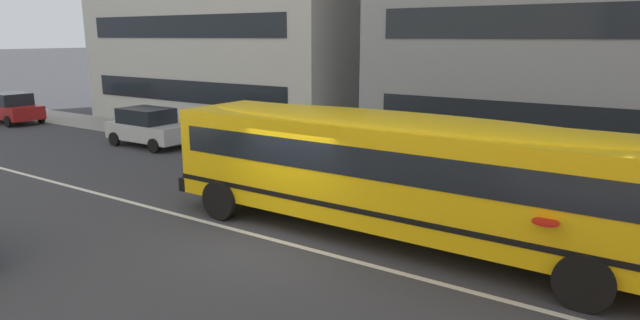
% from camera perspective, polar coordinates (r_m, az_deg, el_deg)
% --- Properties ---
extents(ground_plane, '(400.00, 400.00, 0.00)m').
position_cam_1_polar(ground_plane, '(12.62, -4.33, -8.64)').
color(ground_plane, '#38383D').
extents(sidewalk_far, '(120.00, 3.00, 0.01)m').
position_cam_1_polar(sidewalk_far, '(19.43, 10.72, -1.03)').
color(sidewalk_far, gray).
rests_on(sidewalk_far, ground_plane).
extents(lane_centreline, '(110.00, 0.16, 0.01)m').
position_cam_1_polar(lane_centreline, '(12.62, -4.33, -8.63)').
color(lane_centreline, silver).
rests_on(lane_centreline, ground_plane).
extents(school_bus, '(13.22, 3.12, 2.95)m').
position_cam_1_polar(school_bus, '(12.32, 8.91, -0.73)').
color(school_bus, yellow).
rests_on(school_bus, ground_plane).
extents(parked_car_silver_by_lamppost, '(3.91, 1.91, 1.64)m').
position_cam_1_polar(parked_car_silver_by_lamppost, '(24.29, -17.78, 3.40)').
color(parked_car_silver_by_lamppost, '#B7BABF').
rests_on(parked_car_silver_by_lamppost, ground_plane).
extents(parked_car_red_far_corner, '(3.99, 2.07, 1.64)m').
position_cam_1_polar(parked_car_red_far_corner, '(33.92, -29.95, 4.86)').
color(parked_car_red_far_corner, maroon).
rests_on(parked_car_red_far_corner, ground_plane).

